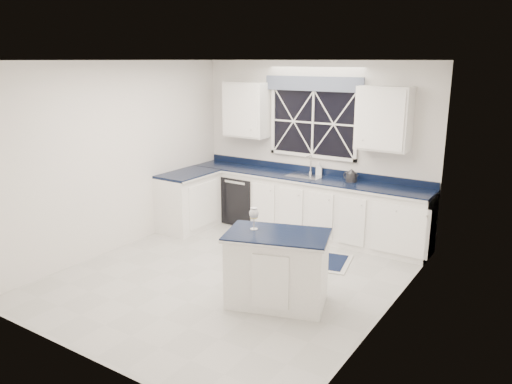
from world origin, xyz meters
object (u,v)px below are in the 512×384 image
Objects in this scene: island at (277,268)px; kettle at (351,176)px; soap_bottle at (319,168)px; dishwasher at (246,198)px; faucet at (310,164)px; wine_glass at (254,214)px.

kettle is at bearing 74.86° from island.
kettle is 1.32× the size of soap_bottle.
faucet reaches higher than dishwasher.
soap_bottle is (-0.72, 2.50, 0.62)m from island.
dishwasher is at bearing -169.98° from faucet.
wine_glass is 2.57m from soap_bottle.
soap_bottle is at bearing 7.50° from faucet.
soap_bottle reaches higher than island.
faucet reaches higher than kettle.
faucet is 1.11× the size of kettle.
soap_bottle reaches higher than dishwasher.
wine_glass is at bearing -79.62° from kettle.
dishwasher is at bearing 125.91° from wine_glass.
faucet is 0.77m from kettle.
island is at bearing -49.27° from dishwasher.
soap_bottle is (-0.61, 0.16, 0.01)m from kettle.
kettle is 0.63m from soap_bottle.
kettle is (-0.11, 2.35, 0.60)m from island.
soap_bottle is (-0.43, 2.53, 0.02)m from wine_glass.
soap_bottle is at bearing 88.13° from island.
island is 6.27× the size of soap_bottle.
faucet is 2.58m from wine_glass.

